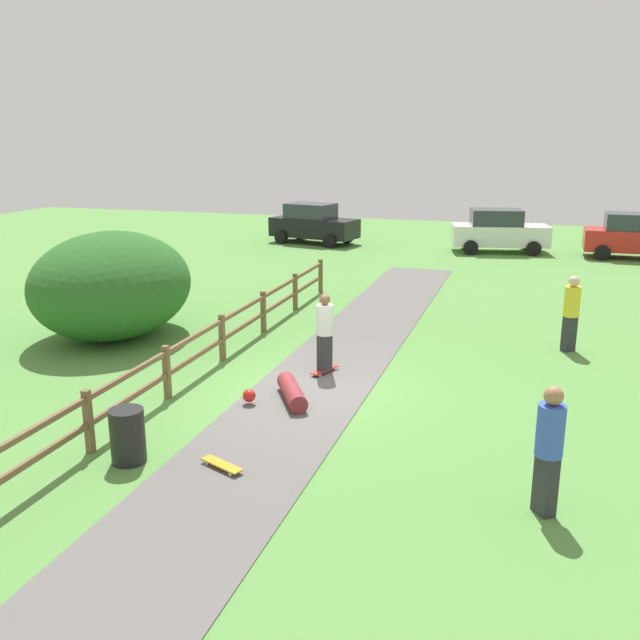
# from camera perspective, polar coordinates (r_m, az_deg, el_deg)

# --- Properties ---
(ground_plane) EXTENTS (60.00, 60.00, 0.00)m
(ground_plane) POSITION_cam_1_polar(r_m,az_deg,el_deg) (14.45, -0.76, -5.78)
(ground_plane) COLOR #568E42
(asphalt_path) EXTENTS (2.40, 28.00, 0.02)m
(asphalt_path) POSITION_cam_1_polar(r_m,az_deg,el_deg) (14.45, -0.76, -5.75)
(asphalt_path) COLOR #605E5B
(asphalt_path) RESTS_ON ground_plane
(wooden_fence) EXTENTS (0.12, 18.12, 1.10)m
(wooden_fence) POSITION_cam_1_polar(r_m,az_deg,el_deg) (15.20, -10.13, -2.30)
(wooden_fence) COLOR brown
(wooden_fence) RESTS_ON ground_plane
(bush_large) EXTENTS (3.84, 4.61, 2.76)m
(bush_large) POSITION_cam_1_polar(r_m,az_deg,el_deg) (18.65, -16.74, 2.76)
(bush_large) COLOR #286023
(bush_large) RESTS_ON ground_plane
(trash_bin) EXTENTS (0.56, 0.56, 0.90)m
(trash_bin) POSITION_cam_1_polar(r_m,az_deg,el_deg) (11.70, -15.53, -9.16)
(trash_bin) COLOR black
(trash_bin) RESTS_ON ground_plane
(skater_riding) EXTENTS (0.48, 0.82, 1.79)m
(skater_riding) POSITION_cam_1_polar(r_m,az_deg,el_deg) (15.11, 0.39, -0.78)
(skater_riding) COLOR #B23326
(skater_riding) RESTS_ON asphalt_path
(skater_fallen) EXTENTS (1.39, 1.44, 0.36)m
(skater_fallen) POSITION_cam_1_polar(r_m,az_deg,el_deg) (13.78, -2.62, -5.97)
(skater_fallen) COLOR maroon
(skater_fallen) RESTS_ON asphalt_path
(skateboard_loose) EXTENTS (0.81, 0.50, 0.08)m
(skateboard_loose) POSITION_cam_1_polar(r_m,az_deg,el_deg) (11.29, -8.07, -11.69)
(skateboard_loose) COLOR #BF8C19
(skateboard_loose) RESTS_ON asphalt_path
(bystander_yellow) EXTENTS (0.54, 0.54, 1.87)m
(bystander_yellow) POSITION_cam_1_polar(r_m,az_deg,el_deg) (17.79, 19.96, 0.81)
(bystander_yellow) COLOR #2D2D33
(bystander_yellow) RESTS_ON ground_plane
(bystander_blue) EXTENTS (0.53, 0.53, 1.89)m
(bystander_blue) POSITION_cam_1_polar(r_m,az_deg,el_deg) (10.08, 18.32, -9.66)
(bystander_blue) COLOR #2D2D33
(bystander_blue) RESTS_ON ground_plane
(parked_car_black) EXTENTS (4.47, 2.67, 1.92)m
(parked_car_black) POSITION_cam_1_polar(r_m,az_deg,el_deg) (33.88, -0.56, 7.94)
(parked_car_black) COLOR black
(parked_car_black) RESTS_ON ground_plane
(parked_car_white) EXTENTS (4.45, 2.62, 1.92)m
(parked_car_white) POSITION_cam_1_polar(r_m,az_deg,el_deg) (32.28, 14.49, 7.11)
(parked_car_white) COLOR silver
(parked_car_white) RESTS_ON ground_plane
(parked_car_red) EXTENTS (4.20, 2.01, 1.92)m
(parked_car_red) POSITION_cam_1_polar(r_m,az_deg,el_deg) (32.50, 24.50, 6.29)
(parked_car_red) COLOR red
(parked_car_red) RESTS_ON ground_plane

